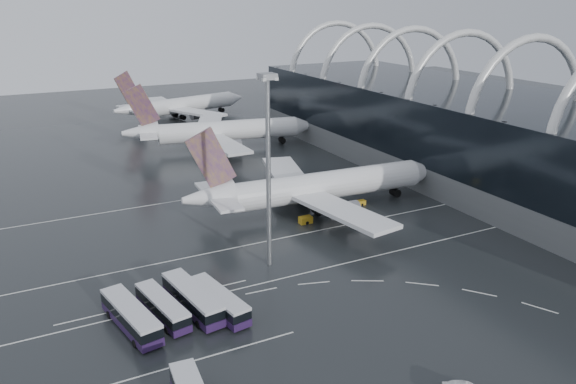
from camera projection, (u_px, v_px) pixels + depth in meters
name	position (u px, v px, depth m)	size (l,w,h in m)	color
ground	(302.00, 267.00, 91.46)	(420.00, 420.00, 0.00)	black
terminal	(494.00, 137.00, 130.97)	(42.00, 160.00, 34.90)	#56595B
lane_marking_near	(308.00, 272.00, 89.77)	(120.00, 0.25, 0.01)	silver
lane_marking_mid	(271.00, 240.00, 101.56)	(120.00, 0.25, 0.01)	silver
lane_marking_far	(217.00, 195.00, 125.12)	(120.00, 0.25, 0.01)	silver
bus_bay_line_south	(191.00, 362.00, 67.70)	(28.00, 0.25, 0.01)	silver
bus_bay_line_north	(157.00, 301.00, 81.17)	(28.00, 0.25, 0.01)	silver
airliner_main	(316.00, 187.00, 114.59)	(57.38, 50.30, 19.44)	white
airliner_gate_b	(219.00, 132.00, 162.24)	(55.98, 49.62, 19.50)	white
airliner_gate_c	(181.00, 106.00, 201.97)	(51.98, 47.20, 18.66)	white
bus_row_near_a	(131.00, 316.00, 73.97)	(5.52, 13.88, 3.34)	#25133D
bus_row_near_b	(162.00, 307.00, 76.59)	(4.80, 12.45, 2.99)	#25133D
bus_row_near_c	(193.00, 299.00, 78.25)	(5.09, 14.08, 3.39)	#25133D
bus_row_near_d	(219.00, 301.00, 78.02)	(4.98, 12.94, 3.11)	#25133D
floodlight_mast	(268.00, 149.00, 86.04)	(2.38, 2.38, 31.08)	gray
gse_cart_belly_a	(361.00, 203.00, 118.72)	(1.88, 1.11, 1.03)	#BD8D19
gse_cart_belly_c	(306.00, 220.00, 109.04)	(2.52, 1.49, 1.38)	#BD8D19
gse_cart_belly_e	(292.00, 195.00, 122.92)	(2.23, 1.32, 1.22)	#BD8D19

